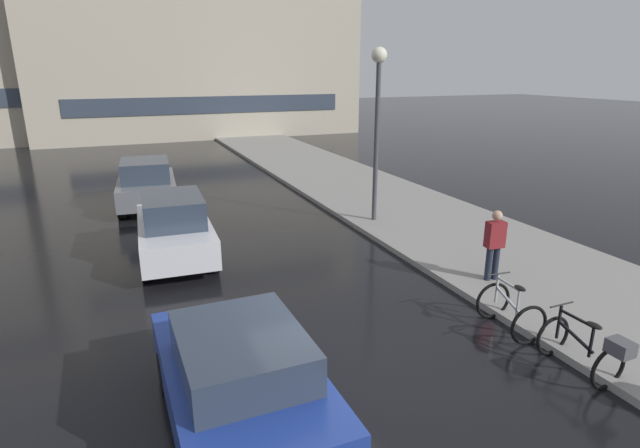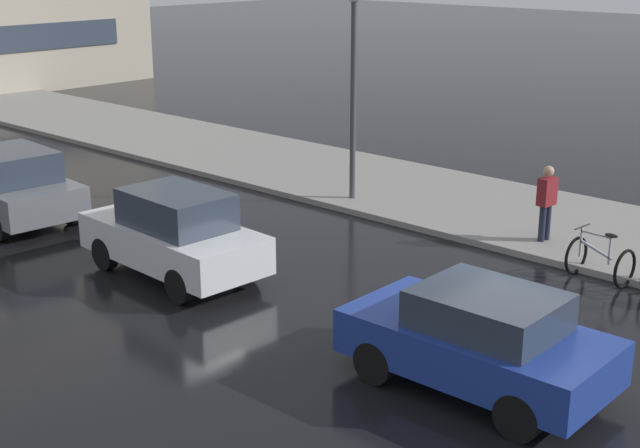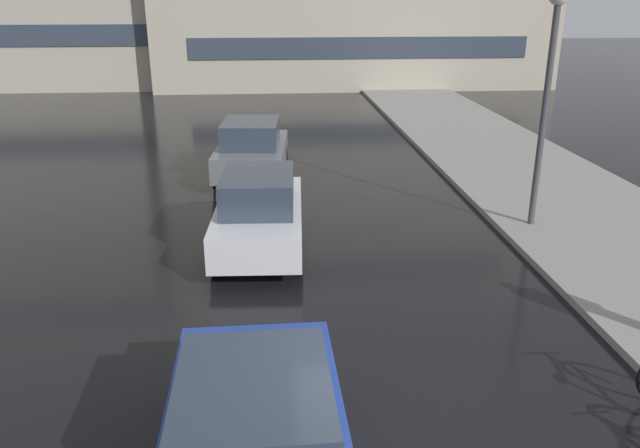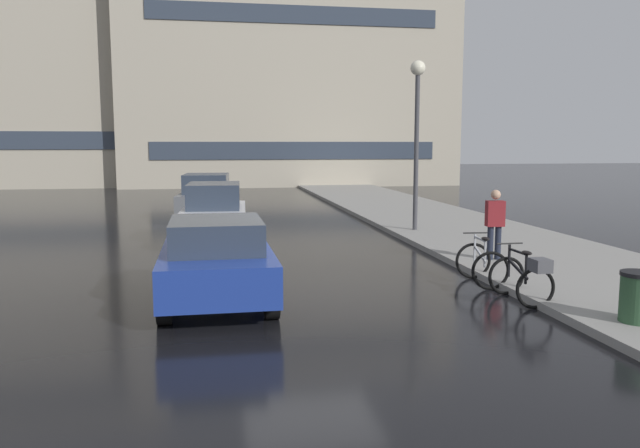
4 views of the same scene
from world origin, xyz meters
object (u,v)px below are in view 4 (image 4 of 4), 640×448
object	(u,v)px
car_grey	(207,197)
streetlamp	(417,113)
car_blue	(217,260)
bicycle_nearest	(525,276)
bicycle_second	(481,264)
pedestrian	(495,223)
car_white	(215,213)
trash_bin	(638,301)

from	to	relation	value
car_grey	streetlamp	xyz separation A→B (m)	(6.34, -4.72, 2.85)
car_blue	bicycle_nearest	bearing A→B (deg)	-9.92
bicycle_second	pedestrian	distance (m)	2.14
bicycle_nearest	car_white	size ratio (longest dim) A/B	0.34
car_blue	pedestrian	size ratio (longest dim) A/B	2.17
bicycle_nearest	car_blue	size ratio (longest dim) A/B	0.36
bicycle_second	car_grey	bearing A→B (deg)	115.23
car_white	trash_bin	world-z (taller)	car_white
bicycle_nearest	car_white	world-z (taller)	car_white
car_grey	streetlamp	world-z (taller)	streetlamp
car_white	trash_bin	xyz separation A→B (m)	(6.15, -9.43, -0.39)
car_white	streetlamp	world-z (taller)	streetlamp
pedestrian	bicycle_second	bearing A→B (deg)	-121.78
pedestrian	streetlamp	bearing A→B (deg)	92.18
bicycle_second	trash_bin	xyz separation A→B (m)	(0.96, -3.35, 0.04)
pedestrian	trash_bin	world-z (taller)	pedestrian
bicycle_nearest	streetlamp	xyz separation A→B (m)	(0.81, 8.43, 3.20)
bicycle_nearest	car_white	distance (m)	9.31
streetlamp	car_white	bearing A→B (deg)	-172.79
car_blue	car_white	xyz separation A→B (m)	(-0.01, 6.74, 0.07)
bicycle_second	pedestrian	xyz separation A→B (m)	(1.09, 1.76, 0.57)
bicycle_second	streetlamp	distance (m)	7.65
car_grey	car_white	bearing A→B (deg)	-87.30
car_blue	car_grey	distance (m)	12.23
bicycle_second	streetlamp	world-z (taller)	streetlamp
car_blue	car_white	size ratio (longest dim) A/B	0.94
car_white	car_grey	world-z (taller)	car_white
bicycle_second	trash_bin	size ratio (longest dim) A/B	1.26
bicycle_second	streetlamp	xyz separation A→B (m)	(0.89, 6.85, 3.28)
bicycle_nearest	car_grey	size ratio (longest dim) A/B	0.34
car_white	pedestrian	size ratio (longest dim) A/B	2.30
bicycle_second	car_blue	xyz separation A→B (m)	(-5.18, -0.66, 0.36)
trash_bin	bicycle_second	bearing A→B (deg)	106.01
car_blue	streetlamp	distance (m)	10.09
car_white	streetlamp	xyz separation A→B (m)	(6.09, 0.77, 2.85)
car_white	trash_bin	bearing A→B (deg)	-56.87
car_blue	trash_bin	xyz separation A→B (m)	(6.14, -2.69, -0.32)
car_blue	streetlamp	world-z (taller)	streetlamp
streetlamp	trash_bin	distance (m)	10.70
car_white	car_blue	bearing A→B (deg)	-89.88
bicycle_nearest	pedestrian	distance (m)	3.52
car_blue	pedestrian	xyz separation A→B (m)	(6.27, 2.42, 0.21)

